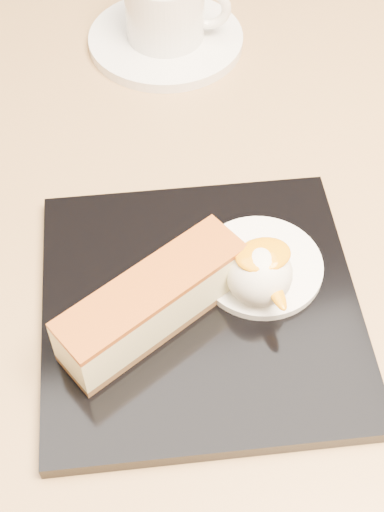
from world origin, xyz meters
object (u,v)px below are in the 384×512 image
object	(u,v)px
table	(199,317)
cheesecake	(153,303)
saucer	(166,40)
dessert_plate	(201,307)
coffee_cup	(167,6)
ice_cream_scoop	(259,274)

from	to	relation	value
table	cheesecake	world-z (taller)	cheesecake
cheesecake	saucer	distance (m)	0.33
saucer	cheesecake	bearing A→B (deg)	-107.52
cheesecake	saucer	xyz separation A→B (m)	(0.10, 0.31, -0.03)
table	saucer	bearing A→B (deg)	80.92
cheesecake	dessert_plate	bearing A→B (deg)	-15.15
dessert_plate	coffee_cup	size ratio (longest dim) A/B	2.26
cheesecake	coffee_cup	xyz separation A→B (m)	(0.10, 0.31, 0.01)
ice_cream_scoop	coffee_cup	bearing A→B (deg)	85.33
ice_cream_scoop	saucer	xyz separation A→B (m)	(0.02, 0.31, -0.03)
saucer	ice_cream_scoop	bearing A→B (deg)	-94.34
cheesecake	coffee_cup	world-z (taller)	coffee_cup
table	saucer	distance (m)	0.27
dessert_plate	cheesecake	size ratio (longest dim) A/B	1.58
ice_cream_scoop	table	bearing A→B (deg)	96.44
ice_cream_scoop	saucer	bearing A→B (deg)	85.66
table	ice_cream_scoop	size ratio (longest dim) A/B	17.58
cheesecake	ice_cream_scoop	bearing A→B (deg)	-23.28
dessert_plate	cheesecake	xyz separation A→B (m)	(-0.04, -0.00, 0.03)
table	coffee_cup	world-z (taller)	coffee_cup
dessert_plate	coffee_cup	world-z (taller)	coffee_cup
saucer	table	bearing A→B (deg)	-99.08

